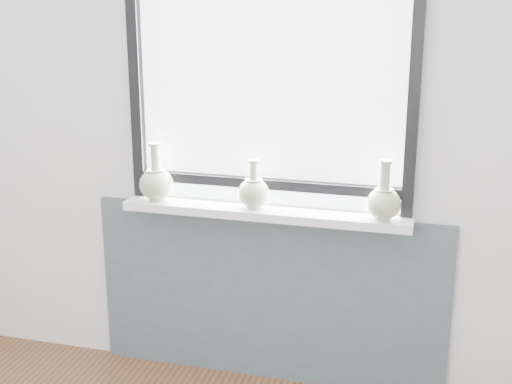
% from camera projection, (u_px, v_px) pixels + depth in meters
% --- Properties ---
extents(back_wall, '(3.60, 0.02, 2.60)m').
position_uv_depth(back_wall, '(271.00, 116.00, 3.20)').
color(back_wall, silver).
rests_on(back_wall, ground).
extents(apron_panel, '(1.70, 0.03, 0.86)m').
position_uv_depth(apron_panel, '(268.00, 297.00, 3.42)').
color(apron_panel, '#48575E').
rests_on(apron_panel, ground).
extents(windowsill, '(1.32, 0.18, 0.04)m').
position_uv_depth(windowsill, '(265.00, 212.00, 3.22)').
color(windowsill, silver).
rests_on(windowsill, apron_panel).
extents(window, '(1.30, 0.06, 1.05)m').
position_uv_depth(window, '(269.00, 86.00, 3.12)').
color(window, black).
rests_on(window, windowsill).
extents(vase_a, '(0.16, 0.16, 0.27)m').
position_uv_depth(vase_a, '(156.00, 182.00, 3.32)').
color(vase_a, '#A7B28E').
rests_on(vase_a, windowsill).
extents(vase_b, '(0.15, 0.15, 0.22)m').
position_uv_depth(vase_b, '(254.00, 191.00, 3.20)').
color(vase_b, '#A7B28E').
rests_on(vase_b, windowsill).
extents(vase_c, '(0.15, 0.15, 0.26)m').
position_uv_depth(vase_c, '(384.00, 201.00, 3.04)').
color(vase_c, '#A7B28E').
rests_on(vase_c, windowsill).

